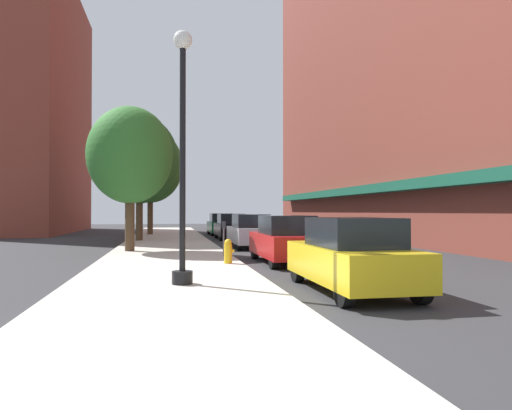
# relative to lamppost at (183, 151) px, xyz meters

# --- Properties ---
(ground_plane) EXTENTS (90.00, 90.00, 0.00)m
(ground_plane) POSITION_rel_lamppost_xyz_m (3.70, 12.96, -3.20)
(ground_plane) COLOR #2D2D30
(sidewalk_slab) EXTENTS (4.80, 50.00, 0.12)m
(sidewalk_slab) POSITION_rel_lamppost_xyz_m (-0.30, 13.96, -3.14)
(sidewalk_slab) COLOR #B7B2A8
(sidewalk_slab) RESTS_ON ground
(building_right_brick) EXTENTS (6.80, 40.00, 26.73)m
(building_right_brick) POSITION_rel_lamppost_xyz_m (14.69, 16.96, 10.14)
(building_right_brick) COLOR brown
(building_right_brick) RESTS_ON ground
(building_far_background) EXTENTS (6.80, 18.00, 21.34)m
(building_far_background) POSITION_rel_lamppost_xyz_m (-11.31, 31.96, 7.44)
(building_far_background) COLOR brown
(building_far_background) RESTS_ON ground
(lamppost) EXTENTS (0.48, 0.48, 5.90)m
(lamppost) POSITION_rel_lamppost_xyz_m (0.00, 0.00, 0.00)
(lamppost) COLOR black
(lamppost) RESTS_ON sidewalk_slab
(fire_hydrant) EXTENTS (0.33, 0.26, 0.79)m
(fire_hydrant) POSITION_rel_lamppost_xyz_m (1.59, 4.06, -2.68)
(fire_hydrant) COLOR gold
(fire_hydrant) RESTS_ON sidewalk_slab
(parking_meter_near) EXTENTS (0.14, 0.09, 1.31)m
(parking_meter_near) POSITION_rel_lamppost_xyz_m (1.75, 6.60, -2.25)
(parking_meter_near) COLOR slate
(parking_meter_near) RESTS_ON sidewalk_slab
(tree_near) EXTENTS (4.50, 4.50, 7.33)m
(tree_near) POSITION_rel_lamppost_xyz_m (-1.96, 17.11, 1.64)
(tree_near) COLOR #4C3823
(tree_near) RESTS_ON sidewalk_slab
(tree_mid) EXTENTS (4.77, 4.77, 7.81)m
(tree_mid) POSITION_rel_lamppost_xyz_m (-1.59, 24.41, 1.98)
(tree_mid) COLOR #4C3823
(tree_mid) RESTS_ON sidewalk_slab
(tree_far) EXTENTS (3.60, 3.60, 6.17)m
(tree_far) POSITION_rel_lamppost_xyz_m (-1.92, 9.59, 0.99)
(tree_far) COLOR #4C3823
(tree_far) RESTS_ON sidewalk_slab
(car_yellow) EXTENTS (1.80, 4.30, 1.66)m
(car_yellow) POSITION_rel_lamppost_xyz_m (3.70, -1.08, -2.39)
(car_yellow) COLOR black
(car_yellow) RESTS_ON ground
(car_red) EXTENTS (1.80, 4.30, 1.66)m
(car_red) POSITION_rel_lamppost_xyz_m (3.70, 4.81, -2.39)
(car_red) COLOR black
(car_red) RESTS_ON ground
(car_silver) EXTENTS (1.80, 4.30, 1.66)m
(car_silver) POSITION_rel_lamppost_xyz_m (3.70, 11.84, -2.39)
(car_silver) COLOR black
(car_silver) RESTS_ON ground
(car_black) EXTENTS (1.80, 4.30, 1.66)m
(car_black) POSITION_rel_lamppost_xyz_m (3.70, 19.04, -2.39)
(car_black) COLOR black
(car_black) RESTS_ON ground
(car_green) EXTENTS (1.80, 4.30, 1.66)m
(car_green) POSITION_rel_lamppost_xyz_m (3.70, 24.77, -2.39)
(car_green) COLOR black
(car_green) RESTS_ON ground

